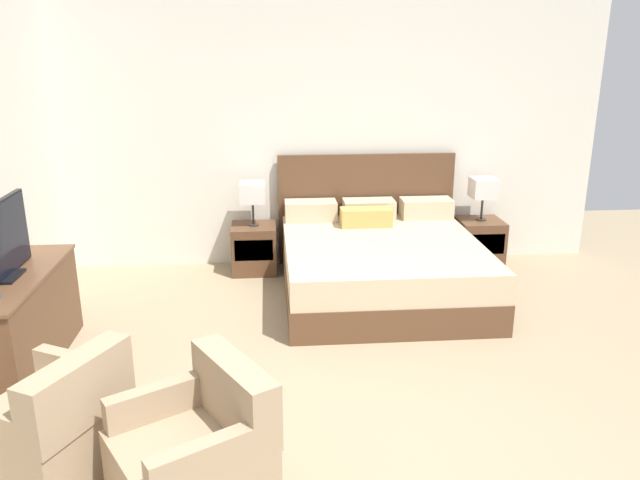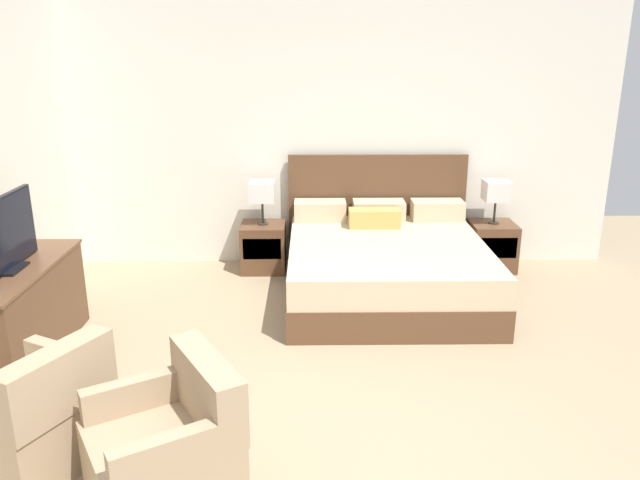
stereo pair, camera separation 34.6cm
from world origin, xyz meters
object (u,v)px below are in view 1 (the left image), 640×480
at_px(bed, 380,262).
at_px(table_lamp_left, 252,193).
at_px(nightstand_right, 479,242).
at_px(table_lamp_right, 483,189).
at_px(dresser, 16,320).
at_px(armchair_by_window, 52,430).
at_px(nightstand_left, 254,248).
at_px(armchair_companion, 197,458).
at_px(tv, 1,242).

xyz_separation_m(bed, table_lamp_left, (-1.21, 0.70, 0.54)).
distance_m(nightstand_right, table_lamp_right, 0.59).
relative_size(bed, nightstand_right, 4.05).
relative_size(dresser, armchair_by_window, 1.53).
relative_size(nightstand_left, table_lamp_left, 1.10).
bearing_deg(armchair_by_window, table_lamp_right, 42.84).
height_order(nightstand_left, nightstand_right, same).
distance_m(bed, armchair_companion, 3.16).
bearing_deg(tv, dresser, 92.71).
xyz_separation_m(bed, table_lamp_right, (1.21, 0.70, 0.54)).
xyz_separation_m(nightstand_right, table_lamp_right, (0.00, 0.00, 0.59)).
distance_m(table_lamp_left, tv, 2.60).
relative_size(nightstand_right, armchair_companion, 0.53).
distance_m(table_lamp_left, dresser, 2.60).
bearing_deg(nightstand_right, armchair_by_window, -137.18).
bearing_deg(armchair_companion, bed, 62.90).
distance_m(tv, armchair_companion, 2.22).
bearing_deg(bed, nightstand_left, 150.02).
xyz_separation_m(table_lamp_left, tv, (-1.68, -1.98, 0.14)).
bearing_deg(dresser, nightstand_left, 48.76).
bearing_deg(tv, nightstand_right, 25.74).
height_order(nightstand_right, table_lamp_right, table_lamp_right).
distance_m(table_lamp_left, armchair_by_window, 3.42).
bearing_deg(table_lamp_right, dresser, -154.87).
bearing_deg(dresser, armchair_by_window, -63.39).
bearing_deg(armchair_companion, armchair_by_window, 159.48).
bearing_deg(bed, table_lamp_left, 149.97).
height_order(armchair_by_window, armchair_companion, same).
distance_m(nightstand_right, armchair_companion, 4.39).
relative_size(table_lamp_right, tv, 0.51).
distance_m(nightstand_right, dresser, 4.53).
xyz_separation_m(dresser, tv, (0.00, -0.05, 0.61)).
xyz_separation_m(nightstand_right, tv, (-4.10, -1.98, 0.73)).
distance_m(bed, armchair_by_window, 3.37).
bearing_deg(armchair_by_window, table_lamp_left, 71.99).
bearing_deg(dresser, tv, -87.29).
xyz_separation_m(bed, dresser, (-2.89, -1.23, 0.07)).
height_order(tv, armchair_companion, tv).
relative_size(table_lamp_right, armchair_companion, 0.48).
distance_m(nightstand_left, table_lamp_right, 2.49).
xyz_separation_m(armchair_by_window, armchair_companion, (0.81, -0.30, 0.00)).
bearing_deg(tv, armchair_by_window, -62.49).
relative_size(table_lamp_left, table_lamp_right, 1.00).
bearing_deg(bed, armchair_by_window, -131.88).
relative_size(nightstand_right, armchair_by_window, 0.54).
xyz_separation_m(nightstand_left, armchair_by_window, (-1.04, -3.20, 0.04)).
xyz_separation_m(tv, armchair_companion, (1.45, -1.53, -0.70)).
height_order(bed, table_lamp_right, bed).
bearing_deg(armchair_by_window, nightstand_left, 71.99).
height_order(nightstand_left, armchair_by_window, armchair_by_window).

